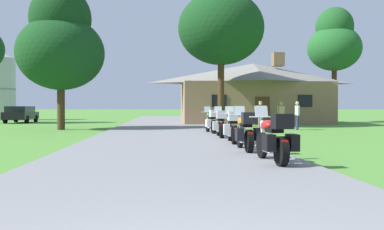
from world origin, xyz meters
The scene contains 16 objects.
ground_plane centered at (0.00, 20.00, 0.00)m, with size 500.00×500.00×0.00m, color #4C8433.
asphalt_driveway centered at (0.00, 18.00, 0.03)m, with size 6.40×80.00×0.06m, color slate.
motorcycle_red_nearest_to_camera centered at (2.32, 6.86, 0.61)m, with size 0.78×2.08×1.30m.
motorcycle_orange_second_in_row centered at (2.22, 9.58, 0.61)m, with size 0.72×2.08×1.30m.
motorcycle_yellow_third_in_row centered at (2.28, 12.24, 0.61)m, with size 0.77×2.08×1.30m.
motorcycle_orange_fourth_in_row centered at (2.24, 15.09, 0.61)m, with size 0.74×2.08×1.30m.
motorcycle_green_farthest_in_row centered at (2.20, 18.03, 0.61)m, with size 0.84×2.08×1.30m.
stone_lodge centered at (7.20, 31.73, 2.52)m, with size 12.27×6.94×5.81m.
bystander_tan_shirt_near_lodge centered at (7.92, 25.97, 0.95)m, with size 0.55×0.25×1.69m.
bystander_white_shirt_beside_signpost centered at (5.74, 22.82, 0.95)m, with size 0.50×0.36×1.69m.
bystander_white_shirt_by_tree centered at (7.65, 21.67, 0.93)m, with size 0.28×0.54×1.67m.
tree_by_lodge_front centered at (3.73, 25.78, 7.31)m, with size 5.77×5.77×11.11m.
tree_left_near centered at (-6.15, 22.74, 5.09)m, with size 5.07×5.07×8.42m.
tree_right_of_lodge centered at (14.84, 33.65, 7.02)m, with size 4.64×4.64×10.09m.
metal_silo_distant centered at (-16.91, 42.29, 3.56)m, with size 3.02×3.02×7.10m.
parked_black_suv_far_left centered at (-12.19, 34.11, 0.78)m, with size 2.06×4.68×1.40m.
Camera 1 is at (-0.17, -2.41, 1.32)m, focal length 39.42 mm.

